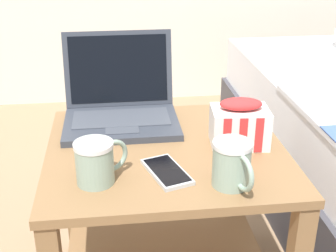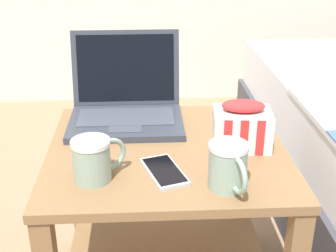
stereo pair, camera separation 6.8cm
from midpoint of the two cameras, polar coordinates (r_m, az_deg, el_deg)
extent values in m
cube|color=olive|center=(1.19, -1.89, -3.19)|extent=(0.60, 0.55, 0.02)
cube|color=olive|center=(1.53, -12.93, -7.40)|extent=(0.04, 0.04, 0.46)
cube|color=olive|center=(1.56, 7.42, -6.23)|extent=(0.04, 0.04, 0.46)
cube|color=#333842|center=(1.31, -7.18, 0.24)|extent=(0.31, 0.22, 0.02)
cube|color=#424751|center=(1.32, -7.21, 0.95)|extent=(0.27, 0.12, 0.00)
cube|color=#424751|center=(1.24, -7.18, -0.50)|extent=(0.09, 0.05, 0.00)
cube|color=#333842|center=(1.39, -7.48, 6.91)|extent=(0.31, 0.05, 0.22)
cube|color=black|center=(1.39, -7.48, 6.89)|extent=(0.28, 0.04, 0.19)
cube|color=blue|center=(1.39, -7.34, 7.53)|extent=(0.04, 0.01, 0.04)
cube|color=green|center=(1.40, -9.99, 4.59)|extent=(0.03, 0.01, 0.05)
cube|color=green|center=(1.39, -6.75, 7.17)|extent=(0.03, 0.01, 0.03)
cube|color=red|center=(1.40, -4.89, 6.93)|extent=(0.04, 0.01, 0.04)
cylinder|color=#8CA593|center=(1.03, -10.83, -4.46)|extent=(0.08, 0.08, 0.10)
cylinder|color=silver|center=(1.01, -11.02, -2.32)|extent=(0.09, 0.09, 0.01)
cylinder|color=black|center=(1.02, -10.98, -2.77)|extent=(0.08, 0.08, 0.01)
torus|color=#8CA593|center=(1.05, -8.60, -3.64)|extent=(0.07, 0.05, 0.08)
cylinder|color=#8CA593|center=(1.01, 5.83, -4.63)|extent=(0.08, 0.08, 0.10)
cylinder|color=silver|center=(0.99, 5.95, -2.29)|extent=(0.09, 0.09, 0.01)
cylinder|color=black|center=(0.99, 5.93, -2.75)|extent=(0.07, 0.07, 0.01)
torus|color=#8CA593|center=(0.97, 7.10, -5.75)|extent=(0.03, 0.08, 0.08)
cube|color=white|center=(1.19, 7.07, -0.11)|extent=(0.15, 0.11, 0.10)
cube|color=red|center=(1.14, 5.51, -1.25)|extent=(0.02, 0.00, 0.09)
cube|color=red|center=(1.15, 7.46, -1.21)|extent=(0.02, 0.00, 0.09)
cube|color=red|center=(1.15, 9.39, -1.17)|extent=(0.02, 0.00, 0.09)
ellipsoid|color=red|center=(1.17, 7.23, 2.68)|extent=(0.11, 0.07, 0.03)
cube|color=#B7BABC|center=(1.07, -1.99, -5.63)|extent=(0.11, 0.16, 0.01)
cube|color=black|center=(1.07, -1.99, -5.39)|extent=(0.10, 0.14, 0.00)
camera|label=1|loc=(0.03, -91.76, -0.80)|focal=50.00mm
camera|label=2|loc=(0.03, 88.24, 0.80)|focal=50.00mm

